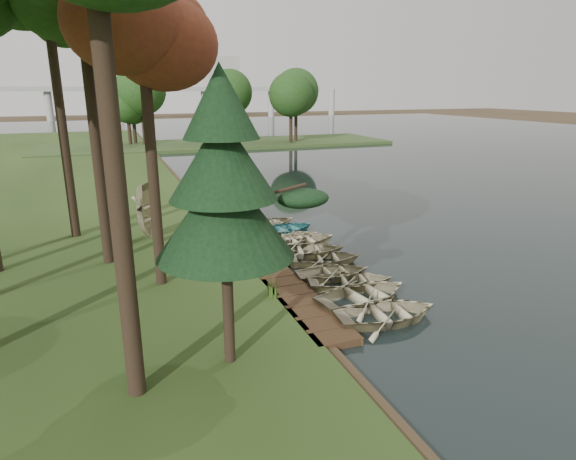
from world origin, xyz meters
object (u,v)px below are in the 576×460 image
object	(u,v)px
rowboat_2	(350,279)
stored_rowboat	(149,234)
rowboat_0	(387,311)
pine_tree	(223,183)
boardwalk	(263,264)
rowboat_1	(364,293)

from	to	relation	value
rowboat_2	stored_rowboat	xyz separation A→B (m)	(-7.26, 9.10, 0.20)
rowboat_0	pine_tree	xyz separation A→B (m)	(-5.97, -0.93, 5.17)
boardwalk	rowboat_2	size ratio (longest dim) A/B	4.48
rowboat_0	rowboat_1	distance (m)	1.65
boardwalk	pine_tree	world-z (taller)	pine_tree
rowboat_0	pine_tree	size ratio (longest dim) A/B	0.45
rowboat_0	rowboat_2	xyz separation A→B (m)	(0.20, 3.14, -0.02)
rowboat_1	boardwalk	bearing A→B (deg)	15.40
rowboat_1	stored_rowboat	size ratio (longest dim) A/B	1.32
rowboat_0	rowboat_2	distance (m)	3.15
stored_rowboat	boardwalk	bearing A→B (deg)	-109.10
boardwalk	rowboat_2	xyz separation A→B (m)	(2.60, -3.68, 0.27)
boardwalk	rowboat_0	world-z (taller)	rowboat_0
rowboat_0	stored_rowboat	bearing A→B (deg)	34.11
rowboat_0	stored_rowboat	xyz separation A→B (m)	(-7.06, 12.24, 0.17)
rowboat_1	pine_tree	world-z (taller)	pine_tree
boardwalk	rowboat_1	bearing A→B (deg)	-65.10
rowboat_2	stored_rowboat	distance (m)	11.64
rowboat_0	rowboat_2	bearing A→B (deg)	0.52
rowboat_0	pine_tree	distance (m)	7.95
boardwalk	rowboat_0	bearing A→B (deg)	-70.56
rowboat_2	pine_tree	xyz separation A→B (m)	(-6.16, -4.07, 5.20)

